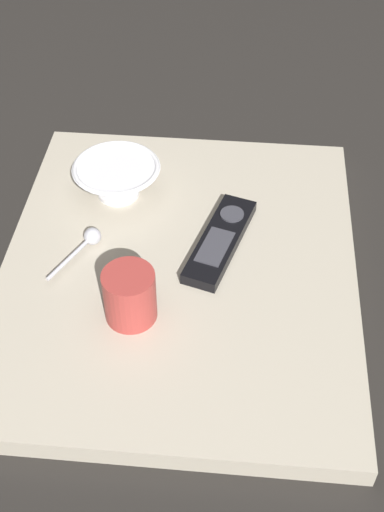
# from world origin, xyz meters

# --- Properties ---
(ground_plane) EXTENTS (6.00, 6.00, 0.00)m
(ground_plane) POSITION_xyz_m (0.00, 0.00, 0.00)
(ground_plane) COLOR black
(table) EXTENTS (0.54, 0.64, 0.03)m
(table) POSITION_xyz_m (0.00, 0.00, 0.02)
(table) COLOR #B7AD99
(table) RESTS_ON ground
(cereal_bowl) EXTENTS (0.15, 0.15, 0.06)m
(cereal_bowl) POSITION_xyz_m (0.12, -0.15, 0.07)
(cereal_bowl) COLOR silver
(cereal_bowl) RESTS_ON table
(coffee_mug) EXTENTS (0.07, 0.07, 0.08)m
(coffee_mug) POSITION_xyz_m (0.06, 0.11, 0.07)
(coffee_mug) COLOR #A53833
(coffee_mug) RESTS_ON table
(teaspoon) EXTENTS (0.06, 0.11, 0.03)m
(teaspoon) POSITION_xyz_m (0.14, -0.02, 0.05)
(teaspoon) COLOR silver
(teaspoon) RESTS_ON table
(tv_remote_near) EXTENTS (0.11, 0.20, 0.02)m
(tv_remote_near) POSITION_xyz_m (-0.06, -0.04, 0.04)
(tv_remote_near) COLOR black
(tv_remote_near) RESTS_ON table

